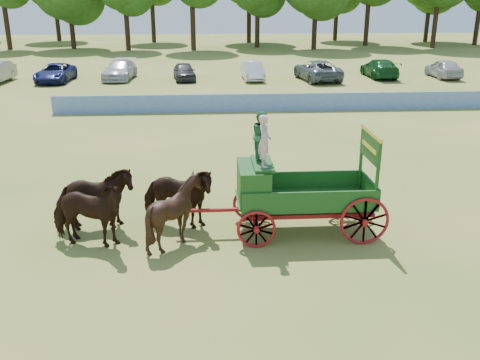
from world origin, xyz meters
name	(u,v)px	position (x,y,z in m)	size (l,w,h in m)	color
ground	(397,248)	(0.00, 0.00, 0.00)	(160.00, 160.00, 0.00)	#9A8D45
horse_lead_left	(87,214)	(-8.49, 0.69, 0.96)	(1.04, 2.28, 1.92)	black
horse_lead_right	(95,199)	(-8.49, 1.79, 0.96)	(1.04, 2.28, 1.92)	black
horse_wheel_left	(176,212)	(-6.09, 0.69, 0.96)	(1.55, 1.75, 1.93)	black
horse_wheel_right	(177,197)	(-6.09, 1.79, 0.96)	(1.04, 2.28, 1.92)	black
farm_dray	(281,182)	(-3.10, 1.25, 1.55)	(5.99, 2.00, 3.59)	#AA1120
sponsor_banner	(277,102)	(-1.00, 18.00, 0.53)	(26.00, 0.08, 1.05)	#204FAF
parked_cars	(198,71)	(-5.73, 30.11, 0.75)	(42.22, 7.16, 1.63)	silver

